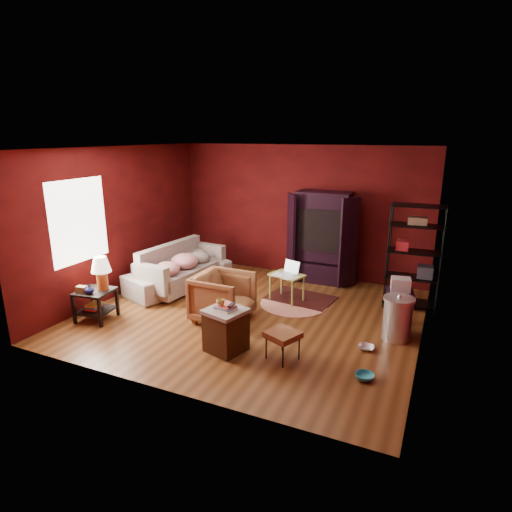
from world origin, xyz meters
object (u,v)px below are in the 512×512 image
at_px(armchair, 223,295).
at_px(laptop_desk, 287,277).
at_px(tv_armoire, 322,236).
at_px(side_table, 98,282).
at_px(sofa, 179,269).
at_px(hamper, 226,329).
at_px(wire_shelving, 415,253).

xyz_separation_m(armchair, laptop_desk, (0.67, 1.25, 0.02)).
bearing_deg(tv_armoire, side_table, -130.57).
relative_size(armchair, laptop_desk, 1.19).
relative_size(armchair, side_table, 0.82).
relative_size(sofa, hamper, 2.94).
height_order(armchair, hamper, armchair).
xyz_separation_m(armchair, wire_shelving, (2.80, 1.86, 0.58)).
distance_m(sofa, hamper, 2.80).
height_order(armchair, wire_shelving, wire_shelving).
bearing_deg(tv_armoire, hamper, -97.16).
height_order(tv_armoire, wire_shelving, tv_armoire).
bearing_deg(laptop_desk, tv_armoire, 97.16).
distance_m(side_table, laptop_desk, 3.30).
bearing_deg(wire_shelving, armchair, -148.93).
bearing_deg(wire_shelving, side_table, -152.95).
relative_size(sofa, laptop_desk, 2.88).
bearing_deg(armchair, sofa, 58.01).
distance_m(tv_armoire, wire_shelving, 2.01).
distance_m(sofa, tv_armoire, 3.01).
height_order(armchair, tv_armoire, tv_armoire).
bearing_deg(laptop_desk, hamper, -75.33).
bearing_deg(sofa, laptop_desk, -63.67).
bearing_deg(armchair, hamper, -148.91).
distance_m(sofa, side_table, 1.82).
xyz_separation_m(sofa, wire_shelving, (4.33, 0.90, 0.60)).
relative_size(laptop_desk, tv_armoire, 0.39).
distance_m(armchair, hamper, 1.07).
distance_m(side_table, hamper, 2.47).
xyz_separation_m(side_table, laptop_desk, (2.57, 2.06, -0.19)).
height_order(hamper, laptop_desk, laptop_desk).
height_order(sofa, armchair, armchair).
relative_size(armchair, wire_shelving, 0.48).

